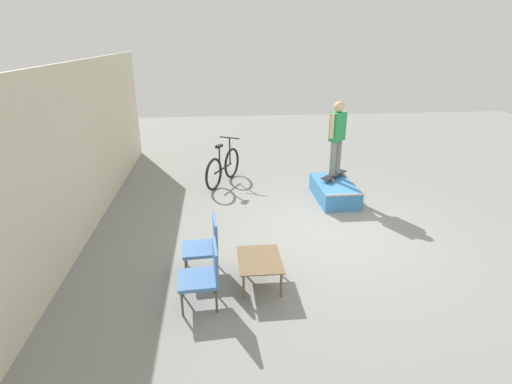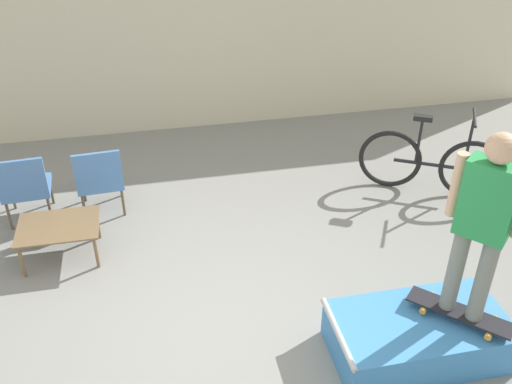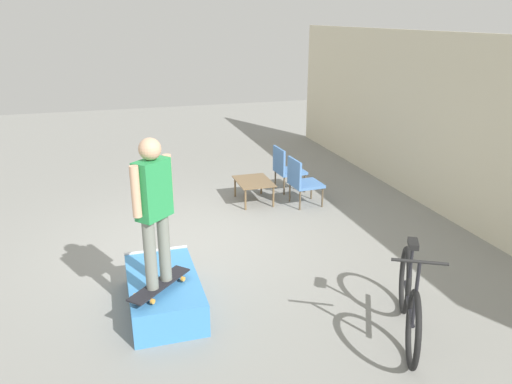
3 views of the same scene
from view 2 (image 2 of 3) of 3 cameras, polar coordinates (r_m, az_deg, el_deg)
The scene contains 9 objects.
ground_plane at distance 5.30m, azimuth -3.78°, elevation -13.92°, with size 24.00×24.00×0.00m, color gray.
house_wall_back at distance 8.36m, azimuth -8.85°, elevation 15.73°, with size 12.00×0.06×3.00m.
skate_ramp_box at distance 5.19m, azimuth 15.88°, elevation -13.68°, with size 1.49×0.80×0.41m.
skateboard_on_ramp at distance 5.09m, azimuth 19.67°, elevation -11.26°, with size 0.75×0.75×0.07m.
person_skater at distance 4.52m, azimuth 21.86°, elevation -2.26°, with size 0.41×0.45×1.63m.
coffee_table at distance 6.24m, azimuth -19.14°, elevation -3.50°, with size 0.83×0.62×0.40m.
patio_chair_left at distance 6.90m, azimuth -22.10°, elevation 0.60°, with size 0.55×0.55×0.87m.
patio_chair_right at distance 6.78m, azimuth -15.36°, elevation 1.37°, with size 0.55×0.55×0.87m.
bicycle at distance 7.29m, azimuth 17.06°, elevation 2.79°, with size 1.57×0.87×1.08m.
Camera 2 is at (-0.42, -3.66, 3.81)m, focal length 40.00 mm.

